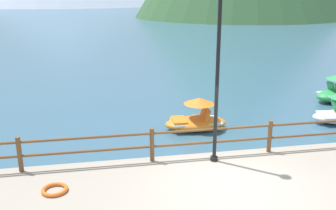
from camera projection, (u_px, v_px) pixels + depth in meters
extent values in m
plane|color=#38607A|center=(123.00, 31.00, 46.70)|extent=(200.00, 200.00, 0.00)
cylinder|color=brown|center=(20.00, 155.00, 9.41)|extent=(0.12, 0.12, 0.95)
cylinder|color=brown|center=(152.00, 145.00, 10.00)|extent=(0.12, 0.12, 0.95)
cylinder|color=brown|center=(270.00, 136.00, 10.59)|extent=(0.12, 0.12, 0.95)
cylinder|color=brown|center=(213.00, 129.00, 10.20)|extent=(23.80, 0.07, 0.07)
cylinder|color=brown|center=(212.00, 142.00, 10.31)|extent=(23.80, 0.07, 0.07)
cylinder|color=black|center=(217.00, 83.00, 9.53)|extent=(0.10, 0.10, 4.36)
cylinder|color=black|center=(214.00, 159.00, 10.15)|extent=(0.20, 0.20, 0.12)
torus|color=orange|center=(55.00, 190.00, 8.59)|extent=(0.61, 0.61, 0.09)
cube|color=#339956|center=(333.00, 91.00, 17.05)|extent=(0.45, 0.45, 0.08)
cube|color=#339956|center=(331.00, 86.00, 16.94)|extent=(0.26, 0.42, 0.43)
ellipsoid|color=orange|center=(196.00, 123.00, 13.55)|extent=(2.29, 1.23, 0.45)
cube|color=silver|center=(196.00, 121.00, 13.52)|extent=(1.79, 1.01, 0.06)
cube|color=orange|center=(199.00, 117.00, 13.75)|extent=(0.41, 0.41, 0.08)
cube|color=orange|center=(204.00, 111.00, 13.71)|extent=(0.22, 0.40, 0.43)
cube|color=orange|center=(202.00, 121.00, 13.30)|extent=(0.41, 0.41, 0.08)
cube|color=orange|center=(207.00, 115.00, 13.27)|extent=(0.22, 0.40, 0.43)
cube|color=orange|center=(179.00, 121.00, 13.41)|extent=(0.52, 0.84, 0.12)
cone|color=orange|center=(199.00, 101.00, 13.31)|extent=(1.15, 1.15, 0.22)
cube|color=#339956|center=(335.00, 106.00, 14.28)|extent=(0.27, 0.43, 0.43)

